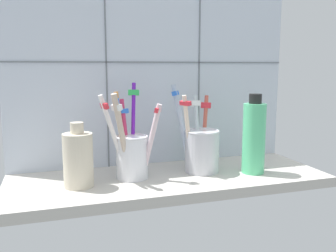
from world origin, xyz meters
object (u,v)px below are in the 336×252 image
toothbrush_cup_right (201,148)px  ceramic_vase (78,159)px  toothbrush_cup_left (131,151)px  soap_bottle (254,137)px

toothbrush_cup_right → ceramic_vase: (-25.32, -2.37, 0.10)cm
ceramic_vase → toothbrush_cup_right: bearing=5.4°
toothbrush_cup_left → soap_bottle: bearing=-8.8°
toothbrush_cup_right → soap_bottle: toothbrush_cup_right is taller
toothbrush_cup_right → soap_bottle: (10.12, -4.17, 2.48)cm
soap_bottle → toothbrush_cup_right: bearing=157.6°
toothbrush_cup_left → soap_bottle: (25.07, -3.89, 2.16)cm
ceramic_vase → soap_bottle: bearing=-2.9°
toothbrush_cup_left → ceramic_vase: bearing=-168.6°
toothbrush_cup_right → toothbrush_cup_left: bearing=-178.9°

